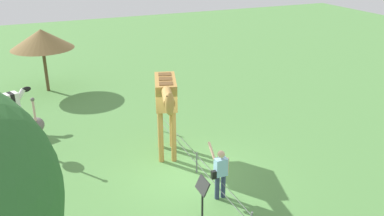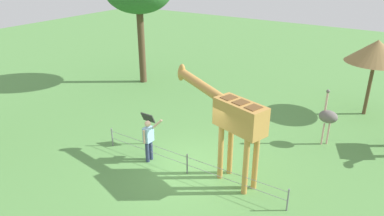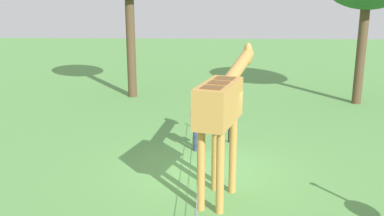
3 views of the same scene
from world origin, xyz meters
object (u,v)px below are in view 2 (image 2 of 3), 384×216
at_px(ostrich, 328,117).
at_px(giraffe, 232,117).
at_px(info_sign, 148,122).
at_px(shade_hut_near, 376,52).
at_px(visitor, 149,138).

bearing_deg(ostrich, giraffe, 63.81).
height_order(giraffe, info_sign, giraffe).
bearing_deg(shade_hut_near, info_sign, 49.83).
relative_size(ostrich, shade_hut_near, 0.65).
distance_m(giraffe, visitor, 3.27).
relative_size(giraffe, ostrich, 1.73).
height_order(visitor, info_sign, visitor).
xyz_separation_m(giraffe, shade_hut_near, (-2.82, -8.10, 0.72)).
distance_m(giraffe, ostrich, 4.71).
bearing_deg(info_sign, shade_hut_near, -130.17).
relative_size(giraffe, shade_hut_near, 1.11).
bearing_deg(shade_hut_near, visitor, 56.57).
height_order(giraffe, visitor, giraffe).
xyz_separation_m(visitor, ostrich, (-4.94, -4.71, 0.27)).
height_order(visitor, shade_hut_near, shade_hut_near).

